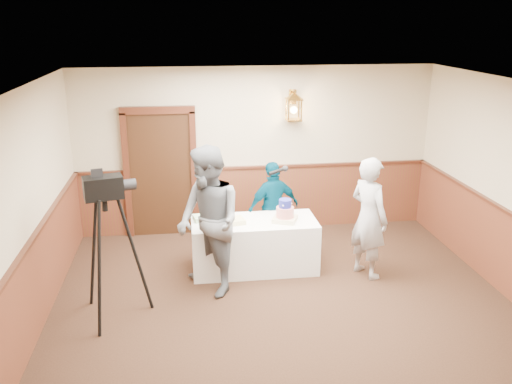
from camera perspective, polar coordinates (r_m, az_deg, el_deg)
The scene contains 10 objects.
ground at distance 6.51m, azimuth 4.25°, elevation -15.13°, with size 7.00×7.00×0.00m, color black.
room_shell at distance 6.23m, azimuth 3.24°, elevation -1.05°, with size 6.02×7.02×2.81m.
display_table at distance 7.95m, azimuth -0.19°, elevation -5.57°, with size 1.80×0.80×0.75m, color white.
tiered_cake at distance 7.76m, azimuth 3.07°, elevation -2.18°, with size 0.42×0.42×0.33m.
sheet_cake_yellow at distance 7.70m, azimuth -2.49°, elevation -3.08°, with size 0.33×0.25×0.07m, color #DAC582.
sheet_cake_green at distance 7.86m, azimuth -5.54°, elevation -2.71°, with size 0.28×0.23×0.07m, color #9BCB8F.
interviewer at distance 7.10m, azimuth -4.98°, elevation -3.14°, with size 1.67×1.21×2.00m.
baker at distance 7.74m, azimuth 11.78°, elevation -2.67°, with size 0.64×0.42×1.74m, color #A7A8AC.
assistant_p at distance 8.36m, azimuth 1.84°, elevation -1.70°, with size 0.86×0.36×1.47m, color #00354B.
tv_camera_rig at distance 6.79m, azimuth -15.17°, elevation -6.50°, with size 0.71×0.66×1.80m.
Camera 1 is at (-1.19, -5.33, 3.55)m, focal length 38.00 mm.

